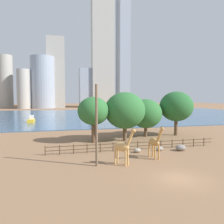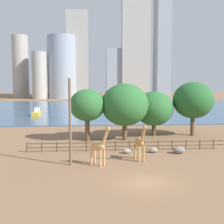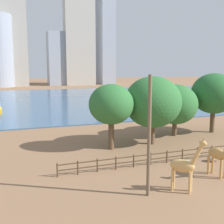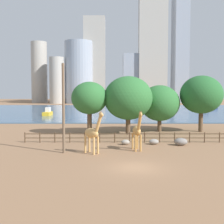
% 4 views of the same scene
% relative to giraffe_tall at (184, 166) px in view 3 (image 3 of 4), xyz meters
% --- Properties ---
extents(ground_plane, '(400.00, 400.00, 0.00)m').
position_rel_giraffe_tall_xyz_m(ground_plane, '(3.98, 74.45, -2.12)').
color(ground_plane, '#8C6647').
extents(harbor_water, '(180.00, 86.00, 0.20)m').
position_rel_giraffe_tall_xyz_m(harbor_water, '(3.98, 71.45, -2.02)').
color(harbor_water, '#3D6084').
rests_on(harbor_water, ground).
extents(giraffe_tall, '(2.39, 2.44, 4.53)m').
position_rel_giraffe_tall_xyz_m(giraffe_tall, '(0.00, 0.00, 0.00)').
color(giraffe_tall, tan).
rests_on(giraffe_tall, ground).
extents(giraffe_companion, '(1.10, 3.12, 4.48)m').
position_rel_giraffe_tall_xyz_m(giraffe_companion, '(4.73, 1.54, 0.01)').
color(giraffe_companion, '#C18C47').
rests_on(giraffe_companion, ground).
extents(utility_pole, '(0.28, 0.28, 9.33)m').
position_rel_giraffe_tall_xyz_m(utility_pole, '(-3.02, 0.29, 2.55)').
color(utility_pole, brown).
rests_on(utility_pole, ground).
extents(boulder_near_fence, '(1.19, 0.88, 0.66)m').
position_rel_giraffe_tall_xyz_m(boulder_near_fence, '(7.12, 5.14, -1.79)').
color(boulder_near_fence, gray).
rests_on(boulder_near_fence, ground).
extents(boulder_small, '(1.03, 0.83, 0.62)m').
position_rel_giraffe_tall_xyz_m(boulder_small, '(3.65, 4.97, -1.81)').
color(boulder_small, gray).
rests_on(boulder_small, ground).
extents(enclosure_fence, '(26.12, 0.14, 1.30)m').
position_rel_giraffe_tall_xyz_m(enclosure_fence, '(3.67, 6.45, -1.36)').
color(enclosure_fence, '#4C3826').
rests_on(enclosure_fence, ground).
extents(tree_left_large, '(6.45, 6.45, 7.54)m').
position_rel_giraffe_tall_xyz_m(tree_left_large, '(9.74, 16.66, 2.51)').
color(tree_left_large, brown).
rests_on(tree_left_large, ground).
extents(tree_center_broad, '(5.40, 5.40, 7.96)m').
position_rel_giraffe_tall_xyz_m(tree_center_broad, '(-1.36, 13.24, 3.37)').
color(tree_center_broad, brown).
rests_on(tree_center_broad, ground).
extents(tree_right_tall, '(7.33, 7.33, 8.81)m').
position_rel_giraffe_tall_xyz_m(tree_right_tall, '(4.46, 13.68, 3.38)').
color(tree_right_tall, brown).
rests_on(tree_right_tall, ground).
extents(tree_left_small, '(6.82, 6.82, 9.08)m').
position_rel_giraffe_tall_xyz_m(tree_left_small, '(16.43, 16.57, 3.87)').
color(tree_left_small, brown).
rests_on(tree_left_small, ground).
extents(boat_sailboat, '(9.04, 4.28, 7.83)m').
position_rel_giraffe_tall_xyz_m(boat_sailboat, '(42.55, 91.99, -0.61)').
color(boat_sailboat, navy).
rests_on(boat_sailboat, harbor_water).
extents(skyline_block_central, '(17.40, 8.30, 91.45)m').
position_rel_giraffe_tall_xyz_m(skyline_block_central, '(27.32, 147.85, 43.61)').
color(skyline_block_central, '#ADA89E').
rests_on(skyline_block_central, ground).
extents(skyline_block_left, '(13.17, 13.96, 53.23)m').
position_rel_giraffe_tall_xyz_m(skyline_block_left, '(-8.89, 150.95, 24.50)').
color(skyline_block_left, '#ADA89E').
rests_on(skyline_block_left, ground).
extents(skyline_block_wide, '(15.30, 10.96, 30.87)m').
position_rel_giraffe_tall_xyz_m(skyline_block_wide, '(16.74, 150.93, 13.32)').
color(skyline_block_wide, '#939EAD').
rests_on(skyline_block_wide, ground).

